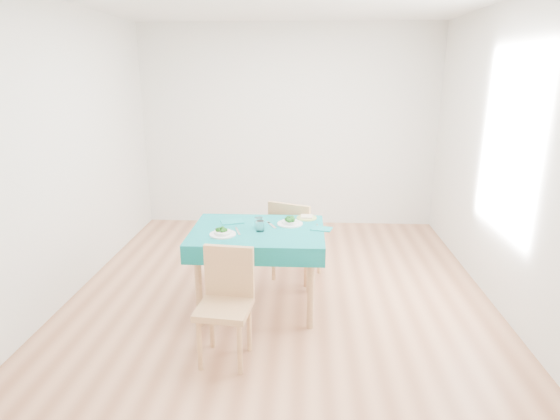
{
  "coord_description": "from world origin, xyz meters",
  "views": [
    {
      "loc": [
        0.22,
        -4.15,
        2.09
      ],
      "look_at": [
        0.0,
        0.0,
        0.85
      ],
      "focal_mm": 30.0,
      "sensor_mm": 36.0,
      "label": 1
    }
  ],
  "objects_px": {
    "table": "(258,269)",
    "side_plate": "(307,218)",
    "bowl_near": "(223,231)",
    "chair_far": "(297,226)",
    "bowl_far": "(290,221)",
    "chair_near": "(224,303)"
  },
  "relations": [
    {
      "from": "table",
      "to": "bowl_far",
      "type": "height_order",
      "value": "bowl_far"
    },
    {
      "from": "table",
      "to": "chair_far",
      "type": "distance_m",
      "value": 0.79
    },
    {
      "from": "table",
      "to": "side_plate",
      "type": "xyz_separation_m",
      "value": [
        0.43,
        0.34,
        0.38
      ]
    },
    {
      "from": "bowl_far",
      "to": "chair_near",
      "type": "bearing_deg",
      "value": -114.69
    },
    {
      "from": "chair_near",
      "to": "chair_far",
      "type": "bearing_deg",
      "value": 77.76
    },
    {
      "from": "table",
      "to": "chair_near",
      "type": "xyz_separation_m",
      "value": [
        -0.17,
        -0.82,
        0.09
      ]
    },
    {
      "from": "chair_far",
      "to": "bowl_near",
      "type": "bearing_deg",
      "value": 77.45
    },
    {
      "from": "bowl_near",
      "to": "side_plate",
      "type": "relative_size",
      "value": 1.18
    },
    {
      "from": "chair_near",
      "to": "side_plate",
      "type": "relative_size",
      "value": 4.97
    },
    {
      "from": "chair_far",
      "to": "side_plate",
      "type": "distance_m",
      "value": 0.42
    },
    {
      "from": "table",
      "to": "bowl_near",
      "type": "distance_m",
      "value": 0.52
    },
    {
      "from": "bowl_near",
      "to": "bowl_far",
      "type": "xyz_separation_m",
      "value": [
        0.56,
        0.32,
        0.0
      ]
    },
    {
      "from": "table",
      "to": "chair_near",
      "type": "height_order",
      "value": "chair_near"
    },
    {
      "from": "table",
      "to": "bowl_far",
      "type": "bearing_deg",
      "value": 28.69
    },
    {
      "from": "chair_far",
      "to": "bowl_near",
      "type": "relative_size",
      "value": 4.96
    },
    {
      "from": "chair_near",
      "to": "bowl_far",
      "type": "distance_m",
      "value": 1.12
    },
    {
      "from": "chair_near",
      "to": "table",
      "type": "bearing_deg",
      "value": 84.53
    },
    {
      "from": "side_plate",
      "to": "chair_near",
      "type": "bearing_deg",
      "value": -117.24
    },
    {
      "from": "chair_near",
      "to": "bowl_near",
      "type": "distance_m",
      "value": 0.74
    },
    {
      "from": "chair_far",
      "to": "bowl_far",
      "type": "bearing_deg",
      "value": 107.03
    },
    {
      "from": "chair_near",
      "to": "chair_far",
      "type": "height_order",
      "value": "chair_far"
    },
    {
      "from": "chair_far",
      "to": "side_plate",
      "type": "relative_size",
      "value": 5.86
    }
  ]
}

